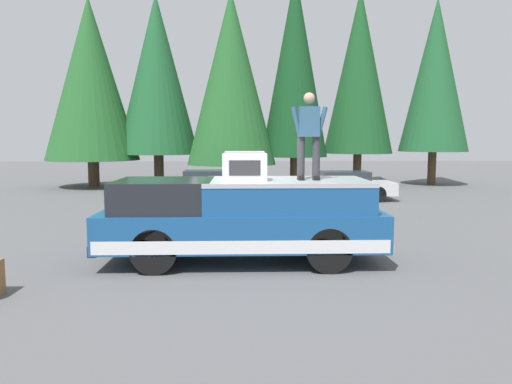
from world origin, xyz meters
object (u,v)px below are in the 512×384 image
pickup_truck (242,219)px  compressor_unit (245,166)px  parked_car_silver (342,186)px  person_on_truck_bed (309,134)px  parked_car_navy (206,184)px

pickup_truck → compressor_unit: 1.07m
parked_car_silver → pickup_truck: bearing=157.7°
pickup_truck → person_on_truck_bed: (-0.09, -1.30, 1.68)m
compressor_unit → parked_car_navy: compressor_unit is taller
parked_car_silver → parked_car_navy: bearing=82.4°
pickup_truck → parked_car_silver: bearing=-22.3°
pickup_truck → parked_car_silver: size_ratio=1.35×
compressor_unit → parked_car_silver: size_ratio=0.20×
compressor_unit → person_on_truck_bed: size_ratio=0.50×
person_on_truck_bed → parked_car_navy: (10.76, 2.78, -1.97)m
parked_car_silver → parked_car_navy: same height
person_on_truck_bed → pickup_truck: bearing=85.9°
parked_car_silver → parked_car_navy: (0.74, 5.54, 0.00)m
compressor_unit → person_on_truck_bed: 1.40m
person_on_truck_bed → parked_car_silver: size_ratio=0.41×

